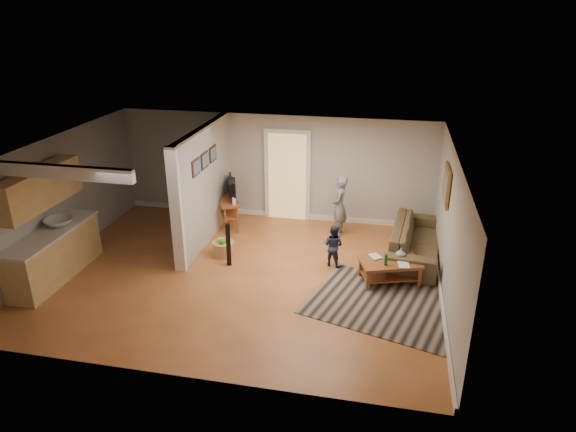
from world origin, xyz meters
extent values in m
plane|color=brown|center=(0.00, 0.00, 0.00)|extent=(7.50, 7.50, 0.00)
cube|color=#A8A6A1|center=(0.00, 3.00, 1.25)|extent=(7.50, 0.04, 2.50)
cube|color=#A8A6A1|center=(-3.75, 0.00, 1.25)|extent=(0.04, 6.00, 2.50)
cube|color=#A8A6A1|center=(3.75, 0.00, 1.25)|extent=(0.04, 6.00, 2.50)
cube|color=white|center=(0.00, 0.00, 2.50)|extent=(7.50, 6.00, 0.04)
cube|color=#A8A6A1|center=(-1.20, 1.45, 1.25)|extent=(0.15, 3.10, 2.50)
cube|color=white|center=(-1.20, -0.10, 1.25)|extent=(0.22, 0.10, 2.50)
cube|color=white|center=(0.00, 2.97, 0.06)|extent=(7.50, 0.04, 0.12)
cube|color=white|center=(3.72, 0.00, 0.06)|extent=(0.04, 6.00, 0.12)
cube|color=#D8B272|center=(0.30, 2.94, 1.05)|extent=(0.90, 0.06, 2.10)
cube|color=tan|center=(-3.43, -0.80, 0.45)|extent=(0.60, 2.20, 0.90)
cube|color=beige|center=(-3.43, -0.80, 0.92)|extent=(0.64, 2.24, 0.05)
cube|color=tan|center=(-3.45, -0.80, 1.80)|extent=(0.35, 2.00, 0.70)
imported|color=silver|center=(-3.43, -0.50, 0.94)|extent=(0.54, 0.54, 0.19)
cube|color=#311E16|center=(-1.11, 0.80, 1.85)|extent=(0.03, 0.40, 0.34)
cube|color=#311E16|center=(-1.11, 1.30, 1.85)|extent=(0.03, 0.40, 0.34)
cube|color=#311E16|center=(-1.11, 1.80, 1.85)|extent=(0.03, 0.40, 0.34)
cube|color=olive|center=(3.71, 1.00, 1.75)|extent=(0.04, 0.90, 0.68)
cube|color=black|center=(2.82, -0.54, 0.01)|extent=(3.13, 2.64, 0.01)
imported|color=#433F21|center=(3.30, 1.46, 0.00)|extent=(1.16, 2.47, 0.70)
cube|color=maroon|center=(2.80, 0.30, 0.40)|extent=(1.25, 0.97, 0.06)
cube|color=silver|center=(2.80, 0.30, 0.41)|extent=(0.78, 0.59, 0.02)
cube|color=maroon|center=(2.80, 0.30, 0.14)|extent=(1.13, 0.85, 0.03)
cube|color=maroon|center=(2.42, -0.10, 0.20)|extent=(0.08, 0.08, 0.40)
cube|color=maroon|center=(3.34, 0.22, 0.20)|extent=(0.08, 0.08, 0.40)
cube|color=maroon|center=(2.26, 0.38, 0.20)|extent=(0.08, 0.08, 0.40)
cube|color=maroon|center=(3.18, 0.70, 0.20)|extent=(0.08, 0.08, 0.40)
imported|color=navy|center=(2.98, 0.48, 0.43)|extent=(0.23, 0.23, 0.19)
cylinder|color=#13551D|center=(2.71, 0.13, 0.54)|extent=(0.06, 0.06, 0.22)
imported|color=#998C4C|center=(2.44, 0.35, 0.43)|extent=(0.29, 0.31, 0.02)
imported|color=#66594C|center=(2.95, 0.16, 0.43)|extent=(0.23, 0.29, 0.02)
cube|color=maroon|center=(-0.95, 2.20, 0.66)|extent=(0.82, 1.15, 0.04)
cube|color=maroon|center=(-0.95, 2.20, 0.36)|extent=(0.74, 1.05, 0.03)
cylinder|color=maroon|center=(-0.88, 1.72, 0.33)|extent=(0.04, 0.04, 0.67)
cylinder|color=maroon|center=(-1.27, 2.57, 0.33)|extent=(0.04, 0.04, 0.67)
cylinder|color=maroon|center=(-0.63, 1.83, 0.33)|extent=(0.04, 0.04, 0.67)
cylinder|color=maroon|center=(-1.02, 2.68, 0.33)|extent=(0.04, 0.04, 0.67)
imported|color=black|center=(-0.93, 2.21, 0.68)|extent=(0.47, 0.84, 0.50)
cylinder|color=white|center=(-0.70, 1.87, 0.76)|extent=(0.09, 0.09, 0.16)
cube|color=black|center=(-0.35, 0.33, 0.45)|extent=(0.12, 0.12, 0.90)
cube|color=black|center=(-1.00, 2.70, 0.51)|extent=(0.13, 0.13, 1.03)
cylinder|color=#A77348|center=(-0.60, 0.71, 0.15)|extent=(0.45, 0.45, 0.30)
sphere|color=#BE3917|center=(-0.54, 0.75, 0.30)|extent=(0.14, 0.14, 0.14)
sphere|color=yellow|center=(-0.67, 0.73, 0.32)|extent=(0.14, 0.14, 0.14)
sphere|color=green|center=(-0.60, 0.65, 0.34)|extent=(0.14, 0.14, 0.14)
imported|color=slate|center=(1.63, 2.21, 0.00)|extent=(0.35, 0.52, 1.38)
imported|color=#1F2A42|center=(1.68, 0.73, 0.00)|extent=(0.51, 0.46, 0.87)
camera|label=1|loc=(2.65, -8.37, 4.88)|focal=32.00mm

